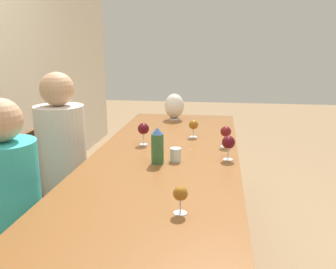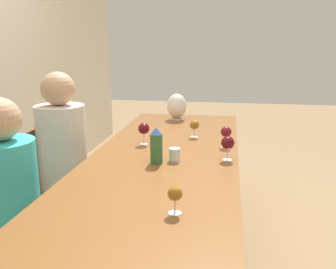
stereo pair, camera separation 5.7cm
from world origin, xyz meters
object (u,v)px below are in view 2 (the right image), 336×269
(wine_glass_1, at_px, (226,132))
(person_near, at_px, (10,201))
(wine_glass_3, at_px, (228,143))
(vase, at_px, (177,106))
(person_far, at_px, (64,157))
(chair_near, at_px, (0,229))
(wine_glass_0, at_px, (175,194))
(water_bottle, at_px, (156,146))
(water_tumbler, at_px, (175,155))
(chair_far, at_px, (56,184))
(wine_glass_4, at_px, (194,125))
(wine_glass_2, at_px, (144,129))

(wine_glass_1, bearing_deg, person_near, 127.08)
(wine_glass_1, xyz_separation_m, wine_glass_3, (-0.29, -0.01, 0.00))
(wine_glass_1, height_order, wine_glass_3, wine_glass_3)
(vase, distance_m, wine_glass_1, 0.98)
(vase, height_order, person_far, person_far)
(chair_near, height_order, person_far, person_far)
(wine_glass_1, xyz_separation_m, person_far, (-0.16, 1.12, -0.18))
(vase, height_order, wine_glass_1, vase)
(wine_glass_0, relative_size, wine_glass_1, 0.84)
(person_far, bearing_deg, person_near, -179.94)
(chair_near, bearing_deg, person_far, -6.71)
(vase, bearing_deg, wine_glass_0, -172.22)
(vase, relative_size, person_near, 0.20)
(person_near, height_order, person_far, person_far)
(water_bottle, bearing_deg, wine_glass_1, -44.61)
(water_tumbler, xyz_separation_m, chair_far, (0.20, 0.89, -0.32))
(water_bottle, xyz_separation_m, wine_glass_0, (-0.65, -0.21, -0.02))
(wine_glass_3, bearing_deg, wine_glass_1, 2.71)
(vase, relative_size, chair_near, 0.27)
(chair_near, bearing_deg, vase, -23.19)
(wine_glass_4, distance_m, person_far, 0.98)
(chair_near, height_order, person_near, person_near)
(water_tumbler, distance_m, chair_far, 0.97)
(water_bottle, relative_size, water_tumbler, 2.70)
(water_tumbler, relative_size, wine_glass_0, 0.66)
(wine_glass_3, distance_m, person_near, 1.28)
(vase, height_order, wine_glass_2, vase)
(water_tumbler, height_order, person_far, person_far)
(wine_glass_4, bearing_deg, wine_glass_0, -178.22)
(wine_glass_4, distance_m, person_near, 1.41)
(wine_glass_2, bearing_deg, water_tumbler, -141.73)
(wine_glass_3, bearing_deg, wine_glass_0, 164.76)
(vase, distance_m, wine_glass_0, 1.95)
(chair_near, distance_m, person_far, 0.72)
(water_bottle, distance_m, wine_glass_3, 0.44)
(wine_glass_1, distance_m, wine_glass_4, 0.34)
(water_bottle, xyz_separation_m, water_tumbler, (0.05, -0.10, -0.07))
(chair_near, height_order, chair_far, same)
(person_far, bearing_deg, water_bottle, -109.51)
(water_tumbler, height_order, wine_glass_4, wine_glass_4)
(chair_far, bearing_deg, wine_glass_3, -95.81)
(water_bottle, height_order, wine_glass_2, water_bottle)
(wine_glass_4, height_order, chair_near, wine_glass_4)
(water_tumbler, xyz_separation_m, wine_glass_0, (-0.71, -0.11, 0.05))
(wine_glass_2, height_order, wine_glass_4, wine_glass_2)
(water_bottle, xyz_separation_m, wine_glass_3, (0.13, -0.42, 0.00))
(wine_glass_0, xyz_separation_m, wine_glass_3, (0.78, -0.21, 0.02))
(water_tumbler, relative_size, wine_glass_1, 0.55)
(water_tumbler, xyz_separation_m, vase, (1.23, 0.16, 0.09))
(wine_glass_3, xyz_separation_m, wine_glass_4, (0.53, 0.25, -0.01))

